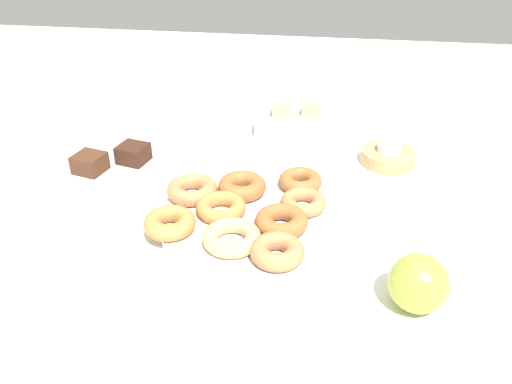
% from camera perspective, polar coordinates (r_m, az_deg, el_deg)
% --- Properties ---
extents(ground_plane, '(2.40, 2.40, 0.00)m').
position_cam_1_polar(ground_plane, '(0.88, -0.28, -3.65)').
color(ground_plane, white).
extents(donut_plate, '(0.32, 0.32, 0.02)m').
position_cam_1_polar(donut_plate, '(0.87, -0.29, -3.19)').
color(donut_plate, silver).
rests_on(donut_plate, ground_plane).
extents(donut_0, '(0.09, 0.09, 0.03)m').
position_cam_1_polar(donut_0, '(0.94, 4.93, 1.25)').
color(donut_0, '#995B2D').
rests_on(donut_0, donut_plate).
extents(donut_1, '(0.12, 0.12, 0.03)m').
position_cam_1_polar(donut_1, '(0.84, -9.53, -3.39)').
color(donut_1, '#BC7A3D').
rests_on(donut_1, donut_plate).
extents(donut_2, '(0.09, 0.09, 0.03)m').
position_cam_1_polar(donut_2, '(0.77, 2.36, -6.57)').
color(donut_2, '#B27547').
rests_on(donut_2, donut_plate).
extents(donut_3, '(0.11, 0.11, 0.03)m').
position_cam_1_polar(donut_3, '(0.80, -2.70, -5.06)').
color(donut_3, tan).
rests_on(donut_3, donut_plate).
extents(donut_4, '(0.10, 0.10, 0.03)m').
position_cam_1_polar(donut_4, '(0.92, -1.55, 0.64)').
color(donut_4, '#995B2D').
rests_on(donut_4, donut_plate).
extents(donut_5, '(0.12, 0.12, 0.03)m').
position_cam_1_polar(donut_5, '(0.83, 2.83, -3.25)').
color(donut_5, '#995B2D').
rests_on(donut_5, donut_plate).
extents(donut_6, '(0.10, 0.10, 0.03)m').
position_cam_1_polar(donut_6, '(0.87, -3.91, -1.77)').
color(donut_6, '#BC7A3D').
rests_on(donut_6, donut_plate).
extents(donut_7, '(0.11, 0.11, 0.02)m').
position_cam_1_polar(donut_7, '(0.89, 5.27, -1.13)').
color(donut_7, '#B27547').
rests_on(donut_7, donut_plate).
extents(donut_8, '(0.12, 0.12, 0.03)m').
position_cam_1_polar(donut_8, '(0.92, -7.08, 0.26)').
color(donut_8, '#B27547').
rests_on(donut_8, donut_plate).
extents(cake_plate, '(0.25, 0.25, 0.01)m').
position_cam_1_polar(cake_plate, '(1.06, -15.45, 2.31)').
color(cake_plate, silver).
rests_on(cake_plate, ground_plane).
extents(brownie_near, '(0.07, 0.06, 0.04)m').
position_cam_1_polar(brownie_near, '(1.05, -17.92, 3.07)').
color(brownie_near, '#472819').
rests_on(brownie_near, cake_plate).
extents(brownie_far, '(0.07, 0.06, 0.04)m').
position_cam_1_polar(brownie_far, '(1.06, -13.43, 4.17)').
color(brownie_far, '#381E14').
rests_on(brownie_far, cake_plate).
extents(candle_holder, '(0.11, 0.11, 0.03)m').
position_cam_1_polar(candle_holder, '(1.09, 14.41, 3.76)').
color(candle_holder, tan).
rests_on(candle_holder, ground_plane).
extents(tealight, '(0.05, 0.05, 0.01)m').
position_cam_1_polar(tealight, '(1.08, 14.56, 4.76)').
color(tealight, silver).
rests_on(tealight, candle_holder).
extents(fruit_bowl, '(0.19, 0.19, 0.04)m').
position_cam_1_polar(fruit_bowl, '(1.18, 4.40, 7.28)').
color(fruit_bowl, silver).
rests_on(fruit_bowl, ground_plane).
extents(melon_chunk_left, '(0.04, 0.04, 0.04)m').
position_cam_1_polar(melon_chunk_left, '(1.16, 2.86, 9.19)').
color(melon_chunk_left, '#DBD67A').
rests_on(melon_chunk_left, fruit_bowl).
extents(melon_chunk_right, '(0.04, 0.04, 0.04)m').
position_cam_1_polar(melon_chunk_right, '(1.17, 6.14, 9.23)').
color(melon_chunk_right, '#DBD67A').
rests_on(melon_chunk_right, fruit_bowl).
extents(apple, '(0.08, 0.08, 0.08)m').
position_cam_1_polar(apple, '(0.73, 17.55, -9.61)').
color(apple, '#93AD38').
rests_on(apple, ground_plane).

